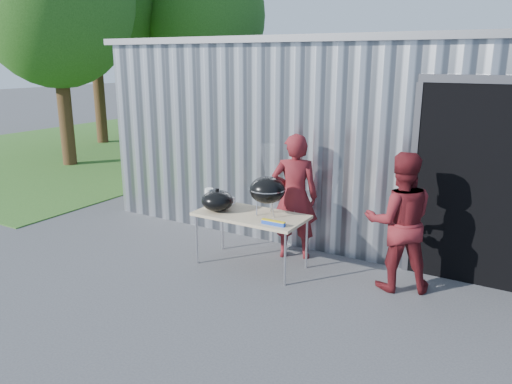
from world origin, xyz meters
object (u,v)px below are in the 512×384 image
Objects in this scene: kettle_grill at (267,185)px; person_cook at (295,197)px; folding_table at (251,217)px; person_bystander at (399,222)px.

kettle_grill is 0.53× the size of person_cook.
person_cook is (0.35, 0.60, 0.19)m from folding_table.
folding_table is at bearing -14.46° from person_bystander.
kettle_grill is at bearing 51.78° from person_cook.
person_bystander is at bearing 10.47° from folding_table.
folding_table is 1.58× the size of kettle_grill.
person_cook is at bearing 59.49° from folding_table.
kettle_grill is at bearing 20.85° from folding_table.
person_bystander reaches higher than kettle_grill.
kettle_grill reaches higher than folding_table.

